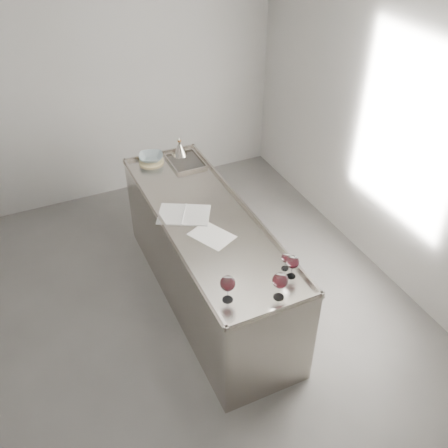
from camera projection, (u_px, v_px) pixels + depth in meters
name	position (u px, v px, depth m)	size (l,w,h in m)	color
room_shell	(157.00, 205.00, 3.55)	(4.54, 5.04, 2.84)	#54514F
counter	(207.00, 259.00, 4.49)	(0.77, 2.42, 0.97)	#9F978E
wine_glass_left	(228.00, 284.00, 3.35)	(0.11, 0.11, 0.21)	white
wine_glass_middle	(280.00, 281.00, 3.36)	(0.11, 0.11, 0.21)	white
wine_glass_right	(293.00, 262.00, 3.55)	(0.09, 0.09, 0.19)	white
wine_glass_small	(286.00, 258.00, 3.63)	(0.07, 0.07, 0.14)	white
notebook	(184.00, 215.00, 4.22)	(0.52, 0.47, 0.02)	silver
loose_paper_top	(212.00, 236.00, 4.00)	(0.24, 0.34, 0.00)	white
trivet	(151.00, 161.00, 4.94)	(0.25, 0.25, 0.02)	#CCBC84
ceramic_bowl	(151.00, 157.00, 4.92)	(0.24, 0.24, 0.06)	gray
wine_funnel	(180.00, 150.00, 5.01)	(0.15, 0.15, 0.22)	#A8A296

